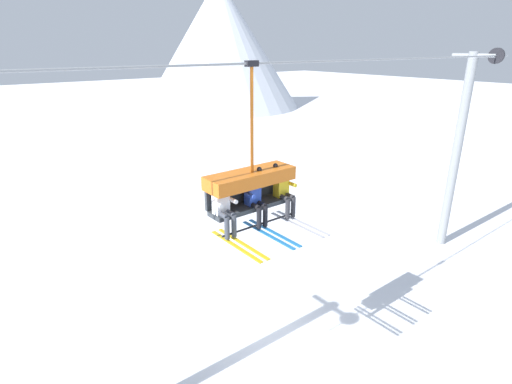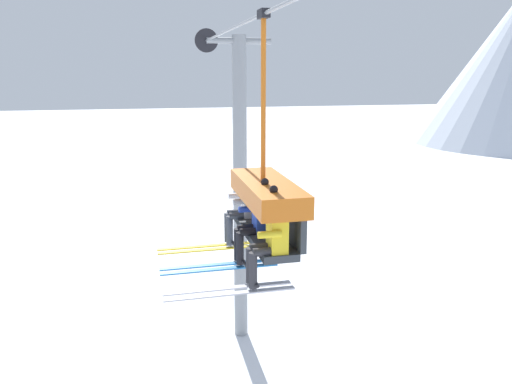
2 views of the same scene
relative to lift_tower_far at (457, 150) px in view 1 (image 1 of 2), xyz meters
The scene contains 9 objects.
ground_plane 10.67m from the lift_tower_far, behind, with size 200.00×200.00×0.00m, color white.
mountain_peak_central 44.93m from the lift_tower_far, 69.06° to the left, with size 21.98×21.98×16.78m.
mountain_peak_east 59.95m from the lift_tower_far, 65.98° to the left, with size 22.11×22.11×11.11m.
lift_tower_far is the anchor object (origin of this frame).
lift_cable 9.21m from the lift_tower_far, behind, with size 18.86×0.05×0.05m.
chairlift_chair 11.23m from the lift_tower_far, behind, with size 2.11×0.74×3.48m.
skier_white 12.06m from the lift_tower_far, behind, with size 0.46×1.70×1.23m.
skier_blue 11.22m from the lift_tower_far, behind, with size 0.48×1.70×1.34m.
skier_yellow 10.38m from the lift_tower_far, behind, with size 0.48×1.70×1.34m.
Camera 1 is at (-6.44, -7.42, 8.20)m, focal length 28.00 mm.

